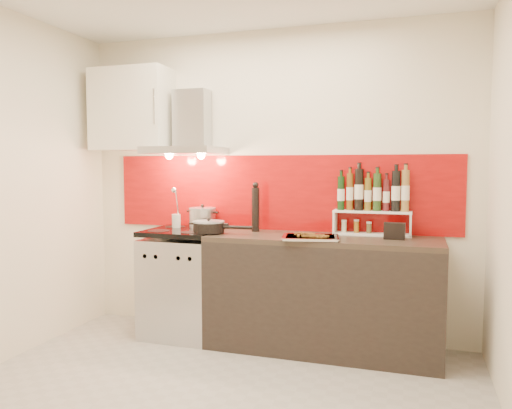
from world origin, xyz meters
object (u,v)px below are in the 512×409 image
(range_stove, at_px, (184,284))
(stock_pot, at_px, (203,218))
(pepper_mill, at_px, (256,208))
(baking_tray, at_px, (311,237))
(saute_pan, at_px, (210,227))
(counter, at_px, (322,293))

(range_stove, height_order, stock_pot, stock_pot)
(pepper_mill, distance_m, baking_tray, 0.63)
(saute_pan, distance_m, pepper_mill, 0.42)
(pepper_mill, xyz_separation_m, baking_tray, (0.53, -0.30, -0.19))
(pepper_mill, bearing_deg, range_stove, -167.28)
(range_stove, bearing_deg, counter, 0.23)
(stock_pot, distance_m, saute_pan, 0.34)
(counter, relative_size, baking_tray, 3.83)
(counter, height_order, stock_pot, stock_pot)
(stock_pot, bearing_deg, baking_tray, -18.22)
(saute_pan, bearing_deg, baking_tray, -4.27)
(counter, height_order, saute_pan, saute_pan)
(saute_pan, bearing_deg, range_stove, 161.43)
(stock_pot, xyz_separation_m, saute_pan, (0.18, -0.28, -0.04))
(range_stove, bearing_deg, pepper_mill, 12.72)
(saute_pan, distance_m, baking_tray, 0.85)
(pepper_mill, bearing_deg, counter, -12.51)
(range_stove, xyz_separation_m, counter, (1.20, 0.00, 0.01))
(counter, bearing_deg, range_stove, -179.77)
(stock_pot, xyz_separation_m, baking_tray, (1.03, -0.34, -0.08))
(range_stove, height_order, pepper_mill, pepper_mill)
(pepper_mill, bearing_deg, stock_pot, 175.10)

